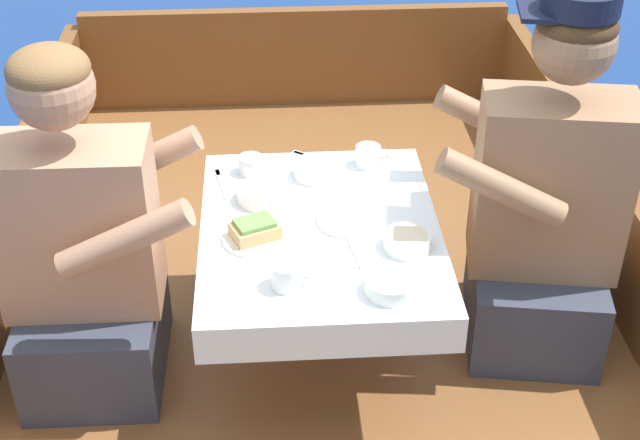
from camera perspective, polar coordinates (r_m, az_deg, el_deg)
ground_plane at (r=2.85m, az=0.02°, el=-13.21°), size 60.00×60.00×0.00m
boat_deck at (r=2.73m, az=0.02°, el=-10.90°), size 1.92×3.36×0.32m
bow_coaming at (r=3.91m, az=-1.57°, el=10.41°), size 1.80×0.06×0.43m
cockpit_table at (r=2.39m, az=0.00°, el=-1.30°), size 0.64×0.81×0.43m
person_port at (r=2.40m, az=-14.85°, el=-2.30°), size 0.52×0.44×0.98m
person_starboard at (r=2.51m, az=14.16°, el=0.57°), size 0.57×0.51×1.05m
plate_sandwich at (r=2.32m, az=-4.16°, el=-1.14°), size 0.18×0.18×0.01m
plate_bread at (r=2.39m, az=1.92°, el=0.05°), size 0.18×0.18×0.01m
sandwich at (r=2.31m, az=-4.19°, el=-0.58°), size 0.14×0.13×0.05m
bowl_port_near at (r=2.28m, az=5.61°, el=-1.32°), size 0.12×0.12×0.04m
bowl_starboard_near at (r=2.58m, az=-0.28°, el=3.25°), size 0.12×0.12×0.04m
bowl_center_far at (r=2.13m, az=4.57°, el=-4.12°), size 0.13×0.13×0.04m
bowl_port_far at (r=2.47m, az=-3.85°, el=1.72°), size 0.13×0.13×0.04m
coffee_cup_port at (r=2.14m, az=-2.14°, el=-3.52°), size 0.10×0.08×0.07m
coffee_cup_starboard at (r=2.63m, az=3.12°, el=4.15°), size 0.10×0.07×0.06m
coffee_cup_center at (r=2.60m, az=-4.44°, el=3.58°), size 0.10×0.07×0.05m
utensil_spoon_starboard at (r=2.29m, az=2.04°, el=-1.57°), size 0.05×0.17×0.01m
utensil_fork_starboard at (r=2.57m, az=-6.37°, el=2.47°), size 0.05×0.17×0.00m
utensil_fork_port at (r=2.68m, az=-0.48°, el=4.00°), size 0.15×0.11×0.00m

